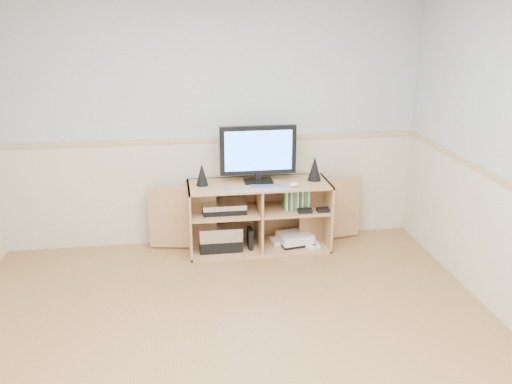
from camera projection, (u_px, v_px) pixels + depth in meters
room at (230, 189)px, 3.35m from camera, size 4.04×4.54×2.54m
media_cabinet at (258, 213)px, 5.48m from camera, size 2.08×0.50×0.65m
monitor at (258, 152)px, 5.28m from camera, size 0.71×0.18×0.54m
speaker_left at (202, 174)px, 5.24m from camera, size 0.11×0.11×0.21m
speaker_right at (315, 168)px, 5.39m from camera, size 0.13×0.13×0.23m
keyboard at (268, 187)px, 5.20m from camera, size 0.33×0.16×0.01m
mouse at (295, 184)px, 5.24m from camera, size 0.11×0.09×0.04m
av_components at (222, 228)px, 5.41m from camera, size 0.50×0.30×0.47m
game_consoles at (294, 239)px, 5.55m from camera, size 0.46×0.31×0.11m
game_cases at (296, 199)px, 5.41m from camera, size 0.24×0.14×0.19m
wall_outlet at (314, 178)px, 5.67m from camera, size 0.12×0.03×0.12m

